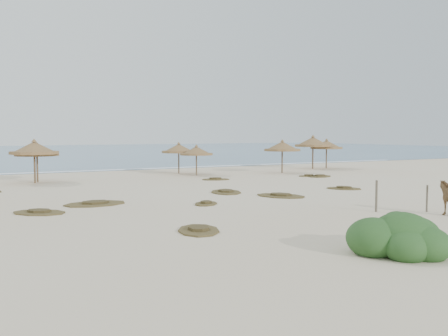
{
  "coord_description": "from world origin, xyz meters",
  "views": [
    {
      "loc": [
        -12.82,
        -18.53,
        3.35
      ],
      "look_at": [
        0.21,
        5.0,
        1.47
      ],
      "focal_mm": 40.0,
      "sensor_mm": 36.0,
      "label": 1
    }
  ],
  "objects": [
    {
      "name": "scrub_3",
      "position": [
        0.84,
        5.91,
        0.05
      ],
      "size": [
        2.42,
        2.97,
        0.16
      ],
      "rotation": [
        0.0,
        0.0,
        1.24
      ],
      "color": "brown",
      "rests_on": "ground"
    },
    {
      "name": "bush",
      "position": [
        -1.86,
        -8.94,
        0.44
      ],
      "size": [
        3.02,
        2.66,
        1.35
      ],
      "rotation": [
        0.0,
        0.0,
        -0.28
      ],
      "color": "#2C5524",
      "rests_on": "ground"
    },
    {
      "name": "foam_line",
      "position": [
        0.0,
        26.0,
        0.0
      ],
      "size": [
        70.0,
        0.6,
        0.01
      ],
      "primitive_type": "cube",
      "color": "white",
      "rests_on": "ground"
    },
    {
      "name": "palapa_4",
      "position": [
        3.99,
        19.62,
        2.05
      ],
      "size": [
        3.64,
        3.64,
        2.64
      ],
      "rotation": [
        0.0,
        0.0,
        0.37
      ],
      "color": "brown",
      "rests_on": "ground"
    },
    {
      "name": "scrub_5",
      "position": [
        12.2,
        11.35,
        0.05
      ],
      "size": [
        2.66,
        2.21,
        0.16
      ],
      "rotation": [
        0.0,
        0.0,
        0.37
      ],
      "color": "brown",
      "rests_on": "ground"
    },
    {
      "name": "fence_post_near",
      "position": [
        3.09,
        -3.23,
        0.68
      ],
      "size": [
        0.11,
        0.11,
        1.35
      ],
      "primitive_type": "cylinder",
      "rotation": [
        0.0,
        0.0,
        -0.05
      ],
      "color": "brown",
      "rests_on": "ground"
    },
    {
      "name": "scrub_4",
      "position": [
        7.95,
        4.06,
        0.05
      ],
      "size": [
        2.36,
        2.46,
        0.16
      ],
      "rotation": [
        0.0,
        0.0,
        2.26
      ],
      "color": "brown",
      "rests_on": "ground"
    },
    {
      "name": "scrub_1",
      "position": [
        -6.85,
        4.78,
        0.05
      ],
      "size": [
        3.03,
        2.05,
        0.16
      ],
      "rotation": [
        0.0,
        0.0,
        0.05
      ],
      "color": "brown",
      "rests_on": "ground"
    },
    {
      "name": "scrub_0",
      "position": [
        -9.58,
        3.34,
        0.05
      ],
      "size": [
        2.72,
        2.66,
        0.16
      ],
      "rotation": [
        0.0,
        0.0,
        2.41
      ],
      "color": "brown",
      "rests_on": "ground"
    },
    {
      "name": "scrub_2",
      "position": [
        -2.26,
        2.3,
        0.05
      ],
      "size": [
        1.81,
        1.86,
        0.16
      ],
      "rotation": [
        0.0,
        0.0,
        0.86
      ],
      "color": "brown",
      "rests_on": "ground"
    },
    {
      "name": "scrub_10",
      "position": [
        11.61,
        11.95,
        0.05
      ],
      "size": [
        1.94,
        1.68,
        0.16
      ],
      "rotation": [
        0.0,
        0.0,
        2.68
      ],
      "color": "brown",
      "rests_on": "ground"
    },
    {
      "name": "palapa_7",
      "position": [
        18.78,
        18.32,
        2.23
      ],
      "size": [
        3.5,
        3.5,
        2.87
      ],
      "rotation": [
        0.0,
        0.0,
        0.16
      ],
      "color": "brown",
      "rests_on": "ground"
    },
    {
      "name": "scrub_7",
      "position": [
        3.97,
        13.03,
        0.05
      ],
      "size": [
        2.33,
        1.88,
        0.16
      ],
      "rotation": [
        0.0,
        0.0,
        2.82
      ],
      "color": "brown",
      "rests_on": "ground"
    },
    {
      "name": "scrub_9",
      "position": [
        2.55,
        3.0,
        0.05
      ],
      "size": [
        2.83,
        3.24,
        0.16
      ],
      "rotation": [
        0.0,
        0.0,
        2.05
      ],
      "color": "brown",
      "rests_on": "ground"
    },
    {
      "name": "ground",
      "position": [
        0.0,
        0.0,
        0.0
      ],
      "size": [
        160.0,
        160.0,
        0.0
      ],
      "primitive_type": "plane",
      "color": "beige",
      "rests_on": "ground"
    },
    {
      "name": "palapa_1",
      "position": [
        -7.52,
        17.46,
        2.15
      ],
      "size": [
        3.62,
        3.62,
        2.77
      ],
      "rotation": [
        0.0,
        0.0,
        0.26
      ],
      "color": "brown",
      "rests_on": "ground"
    },
    {
      "name": "fence_post_far",
      "position": [
        5.01,
        -4.25,
        0.57
      ],
      "size": [
        0.1,
        0.1,
        1.15
      ],
      "primitive_type": "cylinder",
      "rotation": [
        0.0,
        0.0,
        -0.2
      ],
      "color": "brown",
      "rests_on": "ground"
    },
    {
      "name": "palapa_6",
      "position": [
        17.18,
        18.38,
        2.49
      ],
      "size": [
        4.24,
        4.24,
        3.21
      ],
      "rotation": [
        0.0,
        0.0,
        0.28
      ],
      "color": "brown",
      "rests_on": "ground"
    },
    {
      "name": "palapa_3",
      "position": [
        4.45,
        17.18,
        1.92
      ],
      "size": [
        2.68,
        2.68,
        2.47
      ],
      "rotation": [
        0.0,
        0.0,
        -0.01
      ],
      "color": "brown",
      "rests_on": "ground"
    },
    {
      "name": "palapa_5",
      "position": [
        11.79,
        15.77,
        2.21
      ],
      "size": [
        3.07,
        3.07,
        2.85
      ],
      "rotation": [
        0.0,
        0.0,
        0.01
      ],
      "color": "brown",
      "rests_on": "ground"
    },
    {
      "name": "ocean",
      "position": [
        0.0,
        75.0,
        0.0
      ],
      "size": [
        200.0,
        100.0,
        0.01
      ],
      "primitive_type": "cube",
      "color": "#285078",
      "rests_on": "ground"
    },
    {
      "name": "scrub_11",
      "position": [
        -5.41,
        -3.35,
        0.05
      ],
      "size": [
        2.09,
        2.54,
        0.16
      ],
      "rotation": [
        0.0,
        0.0,
        1.22
      ],
      "color": "brown",
      "rests_on": "ground"
    },
    {
      "name": "palapa_2",
      "position": [
        -7.77,
        16.86,
        2.32
      ],
      "size": [
        3.78,
        3.78,
        2.99
      ],
      "rotation": [
        0.0,
        0.0,
        0.21
      ],
      "color": "brown",
      "rests_on": "ground"
    }
  ]
}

